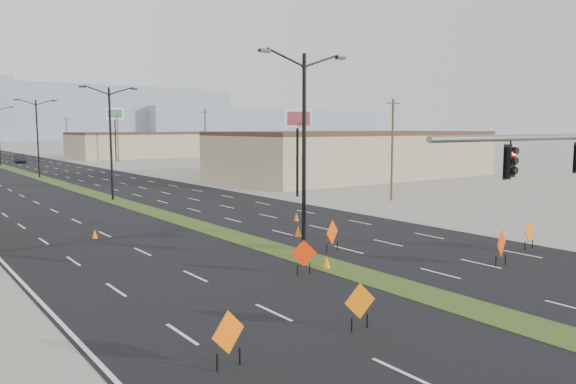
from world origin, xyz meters
TOP-DOWN VIEW (x-y plane):
  - ground at (0.00, 0.00)m, footprint 600.00×600.00m
  - building_se_near at (34.00, 45.00)m, footprint 36.00×18.00m
  - building_se_far at (38.00, 110.00)m, footprint 44.00×16.00m
  - mesa_center at (40.00, 300.00)m, footprint 220.00×50.00m
  - mesa_east at (180.00, 290.00)m, footprint 160.00×50.00m
  - streetlight_0 at (0.00, 12.00)m, footprint 5.15×0.24m
  - streetlight_1 at (0.00, 40.00)m, footprint 5.15×0.24m
  - streetlight_2 at (0.00, 68.00)m, footprint 5.15×0.24m
  - utility_pole_0 at (20.00, 25.00)m, footprint 1.60×0.20m
  - utility_pole_1 at (20.00, 60.00)m, footprint 1.60×0.20m
  - utility_pole_2 at (20.00, 95.00)m, footprint 1.60×0.20m
  - utility_pole_3 at (20.00, 130.00)m, footprint 1.60×0.20m
  - car_mid at (4.41, 103.44)m, footprint 2.16×5.05m
  - construction_sign_0 at (-9.55, 3.00)m, footprint 1.17×0.37m
  - construction_sign_1 at (-4.72, 3.00)m, footprint 1.16×0.19m
  - construction_sign_2 at (-2.00, 9.42)m, footprint 1.11×0.47m
  - construction_sign_3 at (2.00, 12.16)m, footprint 1.17×0.54m
  - construction_sign_4 at (10.88, 6.44)m, footprint 1.18×0.25m
  - construction_sign_5 at (6.43, 5.22)m, footprint 1.26×0.45m
  - cone_0 at (-0.49, 9.67)m, footprint 0.49×0.49m
  - cone_1 at (3.10, 16.53)m, footprint 0.48×0.48m
  - cone_2 at (6.42, 21.11)m, footprint 0.48×0.48m
  - cone_3 at (-6.85, 23.17)m, footprint 0.39×0.39m
  - pole_sign_east_near at (14.98, 32.27)m, footprint 2.59×1.41m
  - pole_sign_east_far at (20.78, 98.51)m, footprint 3.38×0.60m

SIDE VIEW (x-z plane):
  - ground at x=0.00m, z-range 0.00..0.00m
  - cone_3 at x=-6.85m, z-range 0.00..0.55m
  - cone_2 at x=6.42m, z-range 0.00..0.60m
  - cone_0 at x=-0.49m, z-range 0.00..0.63m
  - cone_1 at x=3.10m, z-range 0.00..0.68m
  - car_mid at x=4.41m, z-range 0.00..1.62m
  - construction_sign_1 at x=-4.72m, z-range 0.13..1.69m
  - construction_sign_2 at x=-2.00m, z-range 0.14..1.71m
  - construction_sign_4 at x=10.88m, z-range 0.14..1.73m
  - construction_sign_0 at x=-9.55m, z-range 0.14..1.75m
  - construction_sign_3 at x=2.00m, z-range 0.15..1.83m
  - construction_sign_5 at x=6.43m, z-range 0.16..1.91m
  - building_se_far at x=38.00m, z-range 0.00..5.00m
  - building_se_near at x=34.00m, z-range 0.00..5.50m
  - utility_pole_0 at x=20.00m, z-range 0.17..9.17m
  - utility_pole_1 at x=20.00m, z-range 0.17..9.17m
  - utility_pole_2 at x=20.00m, z-range 0.17..9.17m
  - utility_pole_3 at x=20.00m, z-range 0.17..9.17m
  - streetlight_0 at x=0.00m, z-range 0.41..10.43m
  - streetlight_1 at x=0.00m, z-range 0.41..10.43m
  - streetlight_2 at x=0.00m, z-range 0.41..10.43m
  - pole_sign_east_near at x=14.98m, z-range 2.52..10.73m
  - pole_sign_east_far at x=20.78m, z-range 3.31..13.61m
  - mesa_east at x=180.00m, z-range 0.00..18.00m
  - mesa_center at x=40.00m, z-range 0.00..28.00m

